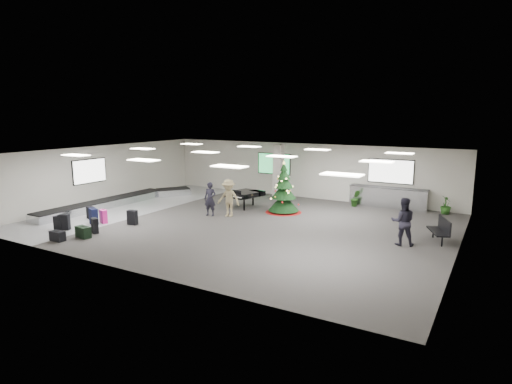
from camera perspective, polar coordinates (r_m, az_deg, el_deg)
The scene contains 21 objects.
ground at distance 19.65m, azimuth -1.88°, elevation -4.09°, with size 18.00×18.00×0.00m, color #3C3936.
room_envelope at distance 19.97m, azimuth -1.83°, elevation 2.96°, with size 18.02×14.02×3.21m.
baggage_carousel at distance 24.51m, azimuth -17.76°, elevation -1.17°, with size 2.28×9.71×0.43m.
service_counter at distance 23.76m, azimuth 17.17°, elevation -0.67°, with size 4.05×0.65×1.08m.
suitcase_0 at distance 20.08m, azimuth -24.20°, elevation -3.71°, with size 0.50×0.42×0.70m.
suitcase_1 at distance 19.10m, azimuth -20.71°, elevation -4.22°, with size 0.46×0.38×0.65m.
pink_suitcase at distance 20.66m, azimuth -19.68°, elevation -3.09°, with size 0.45×0.34×0.65m.
suitcase_3 at distance 19.99m, azimuth -16.16°, elevation -3.28°, with size 0.47×0.31×0.68m.
navy_suitcase at distance 20.58m, azimuth -20.84°, elevation -3.06°, with size 0.55×0.44×0.75m.
suitcase_5 at distance 20.20m, azimuth -24.80°, elevation -3.78°, with size 0.44×0.30×0.62m.
green_duffel at distance 18.62m, azimuth -22.05°, elevation -4.97°, with size 0.71×0.43×0.47m.
suitcase_8 at distance 21.73m, azimuth -21.22°, elevation -2.59°, with size 0.45×0.33×0.61m.
black_duffel at distance 18.55m, azimuth -24.95°, elevation -5.34°, with size 0.60×0.35×0.41m.
christmas_tree at distance 21.53m, azimuth 3.70°, elevation -0.37°, with size 1.85×1.85×2.63m.
grand_piano at distance 22.68m, azimuth -1.56°, elevation -0.29°, with size 1.67×1.99×1.00m.
bench at distance 18.04m, azimuth 23.43°, elevation -4.54°, with size 1.06×1.57×0.95m.
traveler_a at distance 20.90m, azimuth -6.14°, elevation -0.94°, with size 0.60×0.40×1.66m, color black.
traveler_b at distance 20.66m, azimuth -3.67°, elevation -0.81°, with size 1.17×0.67×1.81m, color #95845C.
traveler_bench at distance 17.04m, azimuth 19.00°, elevation -3.74°, with size 0.89×0.70×1.84m, color black.
potted_plant_left at distance 23.53m, azimuth 13.10°, elevation -0.80°, with size 0.50×0.41×0.91m, color #153D13.
potted_plant_right at distance 23.18m, azimuth 23.98°, elevation -1.60°, with size 0.51×0.51×0.91m, color #153D13.
Camera 1 is at (10.07, -16.15, 4.91)m, focal length 30.00 mm.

